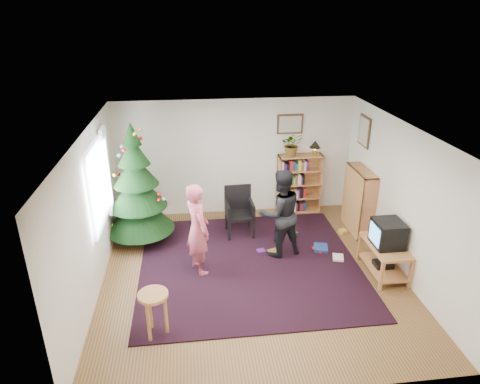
{
  "coord_description": "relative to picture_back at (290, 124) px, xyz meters",
  "views": [
    {
      "loc": [
        -0.95,
        -6.07,
        4.18
      ],
      "look_at": [
        -0.08,
        1.0,
        1.1
      ],
      "focal_mm": 32.0,
      "sensor_mm": 36.0,
      "label": 1
    }
  ],
  "objects": [
    {
      "name": "curtain",
      "position": [
        -3.58,
        -1.18,
        -0.45
      ],
      "size": [
        0.06,
        0.35,
        1.6
      ],
      "primitive_type": "cube",
      "color": "white",
      "rests_on": "wall_left"
    },
    {
      "name": "window_pane",
      "position": [
        -3.62,
        -1.88,
        -0.45
      ],
      "size": [
        0.04,
        1.2,
        1.4
      ],
      "primitive_type": "cube",
      "color": "silver",
      "rests_on": "wall_left"
    },
    {
      "name": "picture_back",
      "position": [
        0.0,
        0.0,
        0.0
      ],
      "size": [
        0.55,
        0.03,
        0.42
      ],
      "color": "#4C3319",
      "rests_on": "wall_back"
    },
    {
      "name": "table_lamp",
      "position": [
        0.53,
        -0.13,
        -0.44
      ],
      "size": [
        0.24,
        0.24,
        0.31
      ],
      "color": "#A57F33",
      "rests_on": "bookshelf_back"
    },
    {
      "name": "wall_front",
      "position": [
        -1.15,
        -4.97,
        -0.7
      ],
      "size": [
        5.0,
        0.02,
        2.5
      ],
      "primitive_type": "cube",
      "color": "silver",
      "rests_on": "floor"
    },
    {
      "name": "wall_back",
      "position": [
        -1.15,
        0.02,
        -0.7
      ],
      "size": [
        5.0,
        0.02,
        2.5
      ],
      "primitive_type": "cube",
      "color": "silver",
      "rests_on": "floor"
    },
    {
      "name": "bookshelf_right",
      "position": [
        1.19,
        -1.16,
        -1.29
      ],
      "size": [
        0.3,
        0.95,
        1.3
      ],
      "rotation": [
        0.0,
        0.0,
        1.57
      ],
      "color": "#B87241",
      "rests_on": "floor"
    },
    {
      "name": "picture_right",
      "position": [
        1.33,
        -0.73,
        0.0
      ],
      "size": [
        0.03,
        0.5,
        0.6
      ],
      "color": "#4C3319",
      "rests_on": "wall_right"
    },
    {
      "name": "rug",
      "position": [
        -1.15,
        -2.17,
        -1.94
      ],
      "size": [
        3.8,
        3.6,
        0.02
      ],
      "primitive_type": "cube",
      "color": "black",
      "rests_on": "floor"
    },
    {
      "name": "christmas_tree",
      "position": [
        -3.11,
        -1.05,
        -0.97
      ],
      "size": [
        1.3,
        1.3,
        2.35
      ],
      "rotation": [
        0.0,
        0.0,
        -0.08
      ],
      "color": "#3F2816",
      "rests_on": "rug"
    },
    {
      "name": "stool",
      "position": [
        -2.68,
        -3.76,
        -1.42
      ],
      "size": [
        0.41,
        0.41,
        0.69
      ],
      "color": "#B87241",
      "rests_on": "floor"
    },
    {
      "name": "crt_tv",
      "position": [
        1.07,
        -2.71,
        -1.18
      ],
      "size": [
        0.46,
        0.5,
        0.43
      ],
      "color": "black",
      "rests_on": "tv_stand"
    },
    {
      "name": "person_by_chair",
      "position": [
        -0.56,
        -1.88,
        -1.13
      ],
      "size": [
        0.93,
        0.81,
        1.65
      ],
      "primitive_type": "imported",
      "rotation": [
        0.0,
        0.0,
        3.4
      ],
      "color": "black",
      "rests_on": "rug"
    },
    {
      "name": "wall_left",
      "position": [
        -3.65,
        -2.48,
        -0.7
      ],
      "size": [
        0.02,
        5.0,
        2.5
      ],
      "primitive_type": "cube",
      "color": "silver",
      "rests_on": "floor"
    },
    {
      "name": "bookshelf_back",
      "position": [
        0.23,
        -0.14,
        -1.29
      ],
      "size": [
        0.95,
        0.3,
        1.3
      ],
      "color": "#B87241",
      "rests_on": "floor"
    },
    {
      "name": "floor_clutter",
      "position": [
        0.02,
        -1.74,
        -1.91
      ],
      "size": [
        1.97,
        1.14,
        0.08
      ],
      "color": "#A51E19",
      "rests_on": "rug"
    },
    {
      "name": "floor",
      "position": [
        -1.15,
        -2.48,
        -1.95
      ],
      "size": [
        5.0,
        5.0,
        0.0
      ],
      "primitive_type": "plane",
      "color": "brown",
      "rests_on": "ground"
    },
    {
      "name": "tv_stand",
      "position": [
        1.07,
        -2.71,
        -1.62
      ],
      "size": [
        0.55,
        0.99,
        0.55
      ],
      "color": "#B87241",
      "rests_on": "floor"
    },
    {
      "name": "person_standing",
      "position": [
        -2.04,
        -2.26,
        -1.14
      ],
      "size": [
        0.6,
        0.7,
        1.62
      ],
      "primitive_type": "imported",
      "rotation": [
        0.0,
        0.0,
        2.0
      ],
      "color": "#B34757",
      "rests_on": "rug"
    },
    {
      "name": "potted_plant",
      "position": [
        0.03,
        -0.14,
        -0.4
      ],
      "size": [
        0.48,
        0.42,
        0.5
      ],
      "primitive_type": "imported",
      "rotation": [
        0.0,
        0.0,
        -0.09
      ],
      "color": "gray",
      "rests_on": "bookshelf_back"
    },
    {
      "name": "armchair",
      "position": [
        -1.19,
        -0.96,
        -1.43
      ],
      "size": [
        0.55,
        0.55,
        0.97
      ],
      "rotation": [
        0.0,
        0.0,
        0.04
      ],
      "color": "black",
      "rests_on": "rug"
    },
    {
      "name": "ceiling",
      "position": [
        -1.15,
        -2.48,
        0.55
      ],
      "size": [
        5.0,
        5.0,
        0.0
      ],
      "primitive_type": "plane",
      "rotation": [
        3.14,
        0.0,
        0.0
      ],
      "color": "white",
      "rests_on": "wall_back"
    },
    {
      "name": "wall_right",
      "position": [
        1.35,
        -2.48,
        -0.7
      ],
      "size": [
        0.02,
        5.0,
        2.5
      ],
      "primitive_type": "cube",
      "color": "silver",
      "rests_on": "floor"
    }
  ]
}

